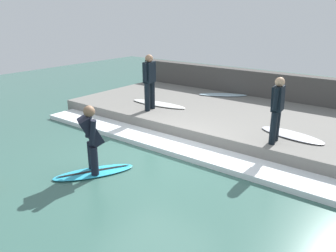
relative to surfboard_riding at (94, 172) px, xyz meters
The scene contains 11 objects.
ground_plane 1.51m from the surfboard_riding, 23.44° to the right, with size 28.00×28.00×0.00m, color #386056.
concrete_ledge 4.83m from the surfboard_riding, ahead, with size 4.40×9.94×0.40m, color slate.
back_wall 7.29m from the surfboard_riding, ahead, with size 0.50×10.43×1.29m, color #474442.
wave_foam_crest 2.22m from the surfboard_riding, 15.65° to the right, with size 0.90×9.44×0.13m, color white.
surfboard_riding is the anchor object (origin of this frame).
surfer_riding 0.83m from the surfboard_riding, ahead, with size 0.61×0.62×1.44m.
surfer_waiting_near 4.29m from the surfboard_riding, 41.49° to the right, with size 0.52×0.27×1.52m.
surfboard_waiting_near 4.77m from the surfboard_riding, 38.18° to the right, with size 0.88×1.70×0.06m.
surfer_waiting_far 3.90m from the surfboard_riding, 21.11° to the left, with size 0.56×0.29×1.69m.
surfboard_waiting_far 4.32m from the surfboard_riding, 20.10° to the left, with size 0.65×2.07×0.06m.
surfboard_spare 6.47m from the surfboard_riding, ahead, with size 1.32×1.73×0.06m.
Camera 1 is at (-5.42, -4.46, 3.23)m, focal length 35.00 mm.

